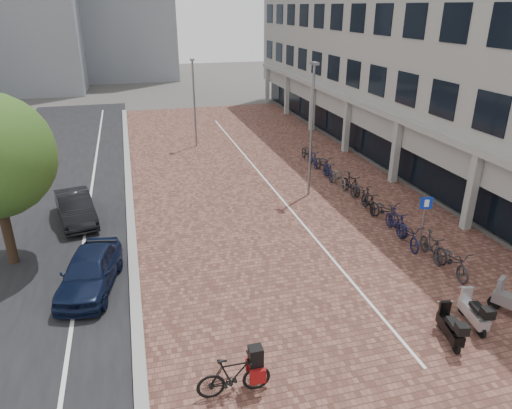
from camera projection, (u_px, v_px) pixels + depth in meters
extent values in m
plane|color=#474442|center=(307.00, 316.00, 14.46)|extent=(140.00, 140.00, 0.00)
cube|color=brown|center=(262.00, 181.00, 25.59)|extent=(14.50, 42.00, 0.04)
cube|color=black|center=(48.00, 201.00, 22.93)|extent=(8.00, 50.00, 0.03)
cube|color=gray|center=(129.00, 193.00, 23.85)|extent=(0.35, 42.00, 0.14)
cube|color=white|center=(90.00, 197.00, 23.41)|extent=(0.12, 44.00, 0.00)
cube|color=white|center=(266.00, 180.00, 25.63)|extent=(0.10, 30.00, 0.00)
cube|color=gray|center=(418.00, 12.00, 28.47)|extent=(8.00, 40.00, 13.00)
cube|color=black|center=(358.00, 126.00, 30.32)|extent=(0.15, 38.00, 3.20)
cube|color=gray|center=(357.00, 99.00, 29.58)|extent=(1.60, 38.00, 0.30)
cube|color=gray|center=(472.00, 192.00, 19.47)|extent=(0.35, 0.35, 3.40)
cube|color=gray|center=(396.00, 152.00, 24.80)|extent=(0.35, 0.35, 3.40)
cube|color=gray|center=(347.00, 126.00, 30.12)|extent=(0.35, 0.35, 3.40)
cube|color=gray|center=(312.00, 108.00, 35.45)|extent=(0.35, 0.35, 3.40)
cube|color=gray|center=(287.00, 95.00, 40.77)|extent=(0.35, 0.35, 3.40)
cube|color=gray|center=(267.00, 85.00, 46.10)|extent=(0.35, 0.35, 3.40)
imported|color=black|center=(90.00, 271.00, 15.63)|extent=(2.37, 4.22, 1.36)
imported|color=black|center=(75.00, 208.00, 20.60)|extent=(2.19, 4.15, 1.30)
imported|color=black|center=(234.00, 376.00, 11.35)|extent=(1.87, 0.55, 1.12)
cube|color=black|center=(233.00, 360.00, 11.16)|extent=(0.34, 0.32, 0.50)
cube|color=maroon|center=(225.00, 376.00, 11.28)|extent=(0.39, 0.12, 0.39)
cube|color=maroon|center=(243.00, 373.00, 11.39)|extent=(0.39, 0.12, 0.39)
cylinder|color=slate|center=(422.00, 227.00, 17.91)|extent=(0.07, 0.07, 2.10)
cube|color=#0C2BA3|center=(426.00, 203.00, 17.49)|extent=(0.47, 0.14, 0.48)
cylinder|color=gray|center=(311.00, 133.00, 22.47)|extent=(0.12, 0.12, 6.46)
cylinder|color=slate|center=(194.00, 104.00, 30.86)|extent=(0.12, 0.12, 5.71)
cylinder|color=#382619|center=(7.00, 229.00, 16.96)|extent=(0.36, 0.36, 2.77)
sphere|color=#2F4F1B|center=(13.00, 166.00, 16.75)|extent=(2.77, 2.77, 2.77)
imported|color=#222328|center=(453.00, 261.00, 16.57)|extent=(0.84, 2.02, 1.04)
imported|color=black|center=(432.00, 246.00, 17.57)|extent=(0.73, 1.80, 1.05)
imported|color=#121634|center=(408.00, 234.00, 18.52)|extent=(0.92, 2.04, 1.04)
imported|color=#16153B|center=(396.00, 221.00, 19.58)|extent=(0.50, 1.75, 1.05)
imported|color=black|center=(385.00, 211.00, 20.63)|extent=(1.02, 2.06, 1.04)
imported|color=black|center=(369.00, 201.00, 21.61)|extent=(0.75, 1.80, 1.05)
imported|color=black|center=(360.00, 192.00, 22.66)|extent=(0.75, 1.99, 1.04)
imported|color=black|center=(351.00, 184.00, 23.70)|extent=(0.63, 1.78, 1.05)
imported|color=#5F5B57|center=(339.00, 177.00, 24.69)|extent=(0.78, 2.00, 1.04)
imported|color=#161A3D|center=(328.00, 170.00, 25.68)|extent=(0.67, 1.79, 1.05)
imported|color=black|center=(323.00, 164.00, 26.75)|extent=(0.70, 1.98, 1.04)
imported|color=#161C3C|center=(313.00, 158.00, 27.72)|extent=(0.55, 1.76, 1.05)
imported|color=black|center=(307.00, 153.00, 28.77)|extent=(0.77, 2.00, 1.04)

